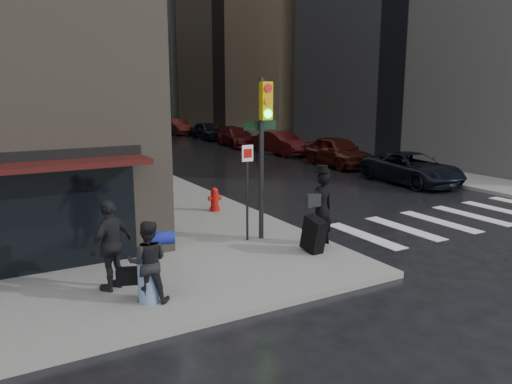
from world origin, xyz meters
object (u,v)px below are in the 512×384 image
(man_overcoat, at_px, (320,212))
(parked_car_5, at_px, (177,127))
(parked_car_3, at_px, (237,137))
(traffic_light, at_px, (262,137))
(man_greycoat, at_px, (111,245))
(parked_car_6, at_px, (164,124))
(parked_car_1, at_px, (338,151))
(parked_car_2, at_px, (281,143))
(fire_hydrant, at_px, (215,200))
(man_jeans, at_px, (147,262))
(parked_car_4, at_px, (208,131))
(parked_car_0, at_px, (412,168))

(man_overcoat, bearing_deg, parked_car_5, -106.36)
(parked_car_3, bearing_deg, traffic_light, -110.77)
(man_greycoat, height_order, parked_car_6, man_greycoat)
(parked_car_1, relative_size, parked_car_2, 1.07)
(man_overcoat, relative_size, parked_car_5, 0.48)
(fire_hydrant, relative_size, parked_car_3, 0.17)
(fire_hydrant, bearing_deg, man_jeans, -124.88)
(parked_car_1, bearing_deg, traffic_light, -131.37)
(parked_car_5, bearing_deg, parked_car_3, -87.66)
(parked_car_3, distance_m, parked_car_5, 11.55)
(man_overcoat, relative_size, fire_hydrant, 2.70)
(man_overcoat, height_order, parked_car_6, man_overcoat)
(man_jeans, bearing_deg, fire_hydrant, -103.17)
(man_overcoat, xyz_separation_m, parked_car_3, (9.51, 23.04, -0.36))
(traffic_light, bearing_deg, parked_car_2, 56.80)
(man_jeans, relative_size, parked_car_4, 0.37)
(fire_hydrant, bearing_deg, parked_car_0, 4.55)
(parked_car_5, distance_m, parked_car_6, 5.82)
(fire_hydrant, distance_m, parked_car_3, 20.84)
(parked_car_0, bearing_deg, man_greycoat, -155.41)
(man_greycoat, relative_size, parked_car_1, 0.39)
(parked_car_2, relative_size, parked_car_4, 1.05)
(fire_hydrant, relative_size, parked_car_2, 0.18)
(traffic_light, distance_m, parked_car_0, 11.60)
(parked_car_1, bearing_deg, parked_car_0, -88.31)
(traffic_light, bearing_deg, parked_car_1, 44.19)
(parked_car_6, bearing_deg, man_jeans, -112.04)
(traffic_light, relative_size, parked_car_4, 1.00)
(parked_car_0, bearing_deg, parked_car_4, 92.12)
(parked_car_6, bearing_deg, parked_car_5, -99.72)
(parked_car_0, relative_size, parked_car_3, 1.04)
(man_overcoat, height_order, parked_car_3, man_overcoat)
(fire_hydrant, height_order, parked_car_2, parked_car_2)
(man_overcoat, xyz_separation_m, man_jeans, (-5.04, -1.23, -0.09))
(man_jeans, height_order, parked_car_3, man_jeans)
(man_greycoat, bearing_deg, parked_car_5, -146.40)
(man_jeans, height_order, man_greycoat, man_greycoat)
(traffic_light, distance_m, parked_car_4, 29.65)
(parked_car_2, relative_size, parked_car_5, 1.00)
(parked_car_6, bearing_deg, man_overcoat, -106.07)
(man_greycoat, xyz_separation_m, parked_car_3, (14.99, 23.29, -0.40))
(parked_car_2, distance_m, parked_car_3, 5.78)
(man_overcoat, bearing_deg, parked_car_2, -121.08)
(parked_car_4, bearing_deg, man_greycoat, -119.19)
(parked_car_1, distance_m, parked_car_6, 28.87)
(parked_car_1, xyz_separation_m, parked_car_3, (-0.31, 11.55, -0.13))
(traffic_light, height_order, parked_car_0, traffic_light)
(man_overcoat, distance_m, parked_car_4, 30.41)
(man_greycoat, bearing_deg, parked_car_4, -151.21)
(man_jeans, relative_size, parked_car_6, 0.34)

